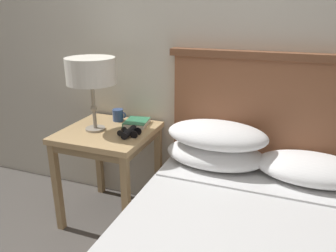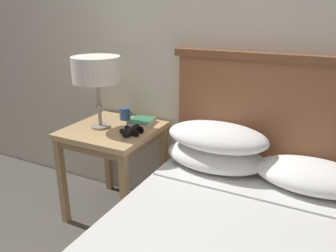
% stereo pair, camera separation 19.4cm
% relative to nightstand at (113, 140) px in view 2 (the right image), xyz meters
% --- Properties ---
extents(wall_back, '(8.00, 0.06, 2.60)m').
position_rel_nightstand_xyz_m(wall_back, '(0.49, 0.34, 0.72)').
color(wall_back, beige).
rests_on(wall_back, ground_plane).
extents(nightstand, '(0.58, 0.58, 0.66)m').
position_rel_nightstand_xyz_m(nightstand, '(0.00, 0.00, 0.00)').
color(nightstand, tan).
rests_on(nightstand, ground_plane).
extents(table_lamp, '(0.31, 0.31, 0.48)m').
position_rel_nightstand_xyz_m(table_lamp, '(-0.08, -0.03, 0.47)').
color(table_lamp, gray).
rests_on(table_lamp, nightstand).
extents(book_on_nightstand, '(0.18, 0.21, 0.03)m').
position_rel_nightstand_xyz_m(book_on_nightstand, '(0.14, 0.16, 0.11)').
color(book_on_nightstand, silver).
rests_on(book_on_nightstand, nightstand).
extents(binoculars_pair, '(0.14, 0.16, 0.05)m').
position_rel_nightstand_xyz_m(binoculars_pair, '(0.18, -0.04, 0.11)').
color(binoculars_pair, black).
rests_on(binoculars_pair, nightstand).
extents(coffee_mug, '(0.10, 0.08, 0.08)m').
position_rel_nightstand_xyz_m(coffee_mug, '(-0.02, 0.19, 0.13)').
color(coffee_mug, '#334C84').
rests_on(coffee_mug, nightstand).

